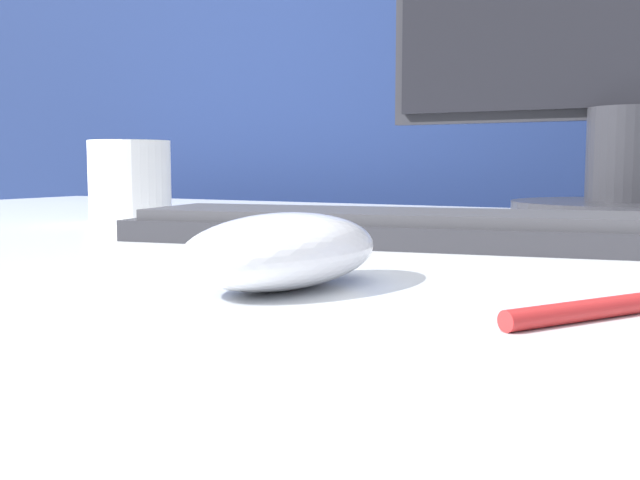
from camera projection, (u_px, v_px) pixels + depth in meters
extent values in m
cube|color=navy|center=(525.00, 231.00, 1.12)|extent=(5.00, 0.03, 1.35)
ellipsoid|color=white|center=(284.00, 251.00, 0.35)|extent=(0.08, 0.13, 0.04)
cube|color=#28282D|center=(420.00, 233.00, 0.55)|extent=(0.45, 0.19, 0.02)
cube|color=#38383D|center=(420.00, 217.00, 0.55)|extent=(0.43, 0.17, 0.01)
cylinder|color=#28282D|center=(627.00, 211.00, 0.77)|extent=(0.23, 0.23, 0.02)
cylinder|color=#28282D|center=(629.00, 155.00, 0.76)|extent=(0.08, 0.08, 0.10)
cylinder|color=white|center=(130.00, 182.00, 0.74)|extent=(0.08, 0.08, 0.08)
cylinder|color=red|center=(631.00, 304.00, 0.29)|extent=(0.08, 0.12, 0.01)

